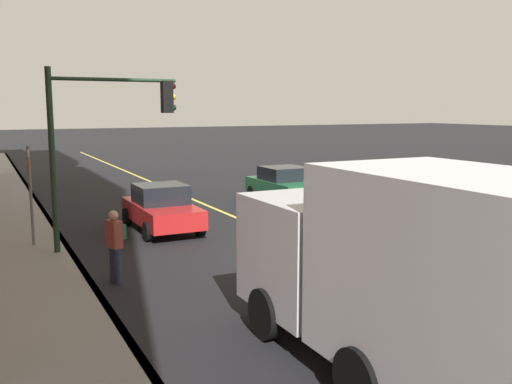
# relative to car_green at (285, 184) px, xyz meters

# --- Properties ---
(ground) EXTENTS (200.00, 200.00, 0.00)m
(ground) POSITION_rel_car_green_xyz_m (-8.11, 3.33, -0.76)
(ground) COLOR black
(sidewalk_slab) EXTENTS (80.00, 2.63, 0.15)m
(sidewalk_slab) POSITION_rel_car_green_xyz_m (-8.11, 10.81, -0.68)
(sidewalk_slab) COLOR gray
(sidewalk_slab) RESTS_ON ground
(curb_edge) EXTENTS (80.00, 0.16, 0.15)m
(curb_edge) POSITION_rel_car_green_xyz_m (-8.11, 9.58, -0.68)
(curb_edge) COLOR slate
(curb_edge) RESTS_ON ground
(lane_stripe_center) EXTENTS (80.00, 0.16, 0.01)m
(lane_stripe_center) POSITION_rel_car_green_xyz_m (-8.11, 3.33, -0.75)
(lane_stripe_center) COLOR #D8CC4C
(lane_stripe_center) RESTS_ON ground
(car_green) EXTENTS (3.90, 2.07, 1.50)m
(car_green) POSITION_rel_car_green_xyz_m (0.00, 0.00, 0.00)
(car_green) COLOR #1E6038
(car_green) RESTS_ON ground
(car_red) EXTENTS (3.95, 1.88, 1.52)m
(car_red) POSITION_rel_car_green_xyz_m (-3.12, 6.38, -0.02)
(car_red) COLOR red
(car_red) RESTS_ON ground
(truck_white) EXTENTS (8.03, 2.56, 3.19)m
(truck_white) POSITION_rel_car_green_xyz_m (-15.55, 6.19, 0.94)
(truck_white) COLOR silver
(truck_white) RESTS_ON ground
(pedestrian_with_backpack) EXTENTS (0.45, 0.45, 1.70)m
(pedestrian_with_backpack) POSITION_rel_car_green_xyz_m (-8.08, 8.98, 0.23)
(pedestrian_with_backpack) COLOR #262D4C
(pedestrian_with_backpack) RESTS_ON ground
(traffic_light_mast) EXTENTS (0.28, 3.51, 5.05)m
(traffic_light_mast) POSITION_rel_car_green_xyz_m (-5.12, 8.51, 2.70)
(traffic_light_mast) COLOR #1E3823
(traffic_light_mast) RESTS_ON ground
(street_sign_post) EXTENTS (0.60, 0.08, 2.96)m
(street_sign_post) POSITION_rel_car_green_xyz_m (-4.01, 10.41, 0.98)
(street_sign_post) COLOR slate
(street_sign_post) RESTS_ON ground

